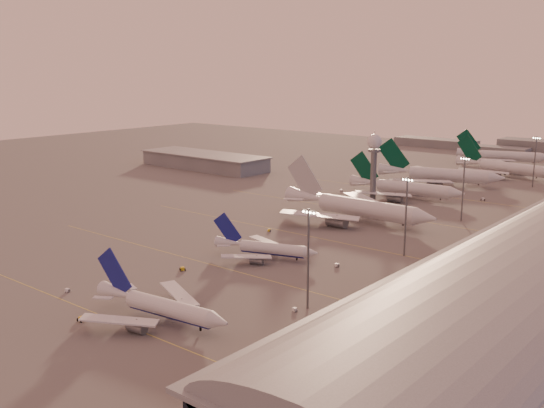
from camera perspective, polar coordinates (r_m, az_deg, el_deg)
The scene contains 26 objects.
ground at distance 195.84m, azimuth -10.65°, elevation -5.20°, with size 700.00×700.00×0.00m, color #514E4E.
taxiway_markings at distance 216.81m, azimuth 6.03°, elevation -3.35°, with size 180.00×185.25×0.02m.
hangar at distance 373.93m, azimuth -6.08°, elevation 3.89°, with size 82.00×27.00×8.50m.
radar_tower at distance 279.00m, azimuth 9.14°, elevation 4.44°, with size 6.40×6.40×31.10m.
mast_a at distance 153.43m, azimuth 3.26°, elevation -4.53°, with size 3.60×0.56×25.00m.
mast_b at distance 200.38m, azimuth 11.92°, elevation -0.79°, with size 3.60×0.56×25.00m.
mast_c at distance 251.41m, azimuth 16.77°, elevation 1.57°, with size 3.60×0.56×25.00m.
mast_d at distance 335.94m, azimuth 22.49°, elevation 3.72°, with size 3.60×0.56×25.00m.
distant_horizon at distance 469.13m, azimuth 21.70°, elevation 4.72°, with size 165.00×37.50×9.00m.
narrowbody_near at distance 150.86m, azimuth -9.94°, elevation -9.26°, with size 39.29×31.21×15.37m.
narrowbody_mid at distance 196.13m, azimuth -0.59°, elevation -4.13°, with size 33.13×25.99×13.41m.
widebody_white at distance 244.72m, azimuth 7.65°, elevation -0.62°, with size 66.15×53.03×23.28m.
greentail_a at distance 291.57m, azimuth 11.89°, elevation 1.18°, with size 54.50×43.82×19.81m.
greentail_b at distance 327.75m, azimuth 14.84°, elevation 2.33°, with size 60.65×48.28×22.66m.
greentail_c at distance 364.38m, azimuth 20.20°, elevation 2.89°, with size 57.83×46.47×21.04m.
greentail_d at distance 413.54m, azimuth 20.08°, elevation 3.91°, with size 54.55×43.39×20.44m.
gsv_truck_a at distance 176.12m, azimuth -17.77°, elevation -7.23°, with size 5.23×3.73×2.00m.
gsv_tug_near at distance 156.24m, azimuth -16.70°, elevation -9.86°, with size 2.22×3.65×1.04m.
gsv_catering_a at distance 155.02m, azimuth 2.10°, elevation -9.00°, with size 4.64×2.68×3.59m.
gsv_tug_mid at distance 186.89m, azimuth -8.02°, elevation -5.79°, with size 4.14×3.58×1.02m.
gsv_truck_b at distance 189.04m, azimuth 5.94°, elevation -5.34°, with size 5.31×2.10×2.13m.
gsv_truck_c at distance 227.85m, azimuth -0.17°, elevation -2.25°, with size 5.13×3.12×1.95m.
gsv_catering_b at distance 210.12m, azimuth 15.50°, elevation -3.69°, with size 5.12×3.60×3.85m.
gsv_tug_far at distance 272.20m, azimuth 8.02°, elevation -0.07°, with size 4.48×4.60×1.15m.
gsv_truck_d at distance 303.43m, azimuth 6.27°, elevation 1.35°, with size 2.89×5.91×2.29m.
gsv_tug_hangar at distance 295.73m, azimuth 18.38°, elevation 0.39°, with size 4.34×3.23×1.11m.
Camera 1 is at (144.65, -118.71, 57.79)m, focal length 42.00 mm.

